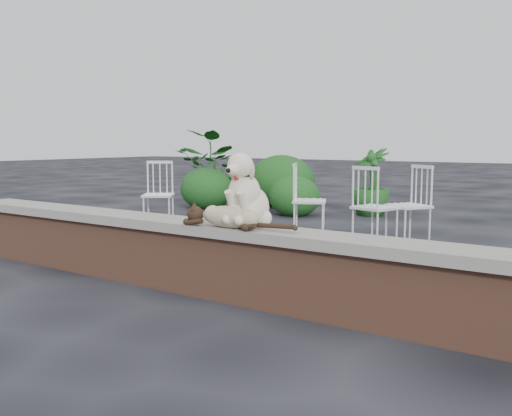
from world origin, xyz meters
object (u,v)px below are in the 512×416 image
Objects in this scene: cat at (229,215)px; dog at (249,189)px; potted_plant_a at (213,169)px; chair_c at (375,206)px; potted_plant_b at (371,182)px; chair_a at (158,194)px; chair_d at (408,204)px; chair_e at (309,200)px.

dog is at bearing 60.89° from cat.
chair_c is at bearing -26.84° from potted_plant_a.
potted_plant_b is at bearing -50.13° from chair_c.
dog is 4.02m from chair_a.
cat is at bearing -78.63° from potted_plant_b.
potted_plant_a is at bearing -168.22° from chair_d.
chair_e is at bearing -21.15° from chair_a.
chair_d is 3.51m from chair_a.
chair_a is at bearing 78.17° from chair_e.
chair_c is 1.00× the size of chair_a.
potted_plant_a is (-0.87, 2.37, 0.24)m from chair_a.
dog is at bearing -48.99° from potted_plant_a.
cat is 3.23m from chair_d.
chair_e is at bearing -31.09° from potted_plant_a.
chair_c is 4.53m from potted_plant_a.
dog is 5.30m from potted_plant_b.
potted_plant_a is at bearing -10.49° from chair_c.
chair_a is (-3.23, 2.35, -0.40)m from dog.
potted_plant_b is (2.08, 2.82, 0.09)m from chair_a.
chair_e is at bearing 106.69° from cat.
potted_plant_b reaches higher than chair_c.
potted_plant_a is (-4.31, 1.66, 0.24)m from chair_d.
potted_plant_b is (-1.35, 2.11, 0.09)m from chair_d.
potted_plant_a reaches higher than cat.
potted_plant_a reaches higher than chair_a.
cat is 1.17× the size of chair_d.
chair_d is (0.28, 3.21, -0.20)m from cat.
dog is 3.09m from chair_e.
cat is 6.32m from potted_plant_a.
dog is 2.71m from chair_c.
cat is 1.17× the size of chair_c.
potted_plant_b is at bearing 101.50° from dog.
chair_a is (-3.17, -0.33, 0.00)m from chair_c.
chair_a is (-3.15, 2.50, -0.20)m from cat.
dog is 0.51× the size of potted_plant_b.
potted_plant_a is (-4.11, 4.72, -0.15)m from dog.
chair_d and chair_c have the same top height.
chair_c is (-0.27, -0.38, 0.00)m from chair_d.
cat is 0.77× the size of potted_plant_a.
dog reaches higher than potted_plant_b.
chair_e is 1.00m from chair_c.
potted_plant_b is (-1.07, 5.32, -0.12)m from cat.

